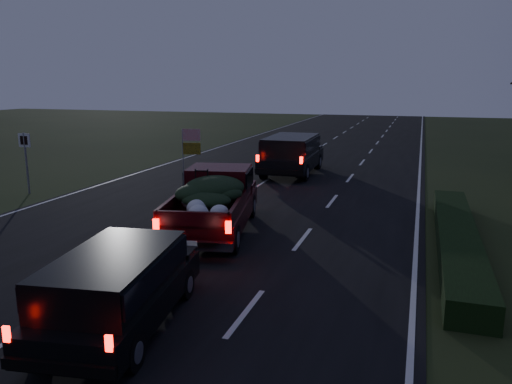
% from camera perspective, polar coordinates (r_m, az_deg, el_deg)
% --- Properties ---
extents(ground, '(120.00, 120.00, 0.00)m').
position_cam_1_polar(ground, '(13.71, -12.06, -6.94)').
color(ground, black).
rests_on(ground, ground).
extents(road_asphalt, '(14.00, 120.00, 0.02)m').
position_cam_1_polar(road_asphalt, '(13.70, -12.06, -6.90)').
color(road_asphalt, black).
rests_on(road_asphalt, ground).
extents(hedge_row, '(1.00, 10.00, 0.60)m').
position_cam_1_polar(hedge_row, '(14.76, 21.98, -4.96)').
color(hedge_row, black).
rests_on(hedge_row, ground).
extents(route_sign, '(0.55, 0.08, 2.50)m').
position_cam_1_polar(route_sign, '(22.30, -24.84, 4.01)').
color(route_sign, gray).
rests_on(route_sign, ground).
extents(pickup_truck, '(3.05, 5.62, 2.80)m').
position_cam_1_polar(pickup_truck, '(15.18, -4.84, -0.70)').
color(pickup_truck, '#3D080D').
rests_on(pickup_truck, ground).
extents(lead_suv, '(2.38, 5.43, 1.55)m').
position_cam_1_polar(lead_suv, '(24.76, 4.10, 4.70)').
color(lead_suv, black).
rests_on(lead_suv, ground).
extents(rear_suv, '(2.41, 4.48, 1.22)m').
position_cam_1_polar(rear_suv, '(9.55, -15.58, -9.91)').
color(rear_suv, black).
rests_on(rear_suv, ground).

